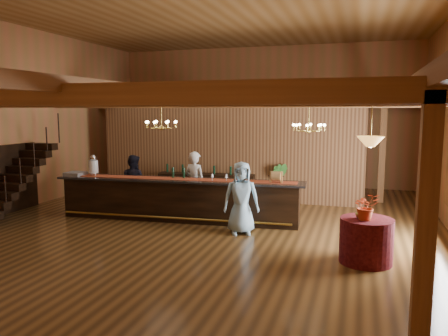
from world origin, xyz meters
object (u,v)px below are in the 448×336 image
(tasting_bar, at_px, (179,199))
(round_table, at_px, (366,241))
(pendant_lamp, at_px, (371,141))
(bartender, at_px, (195,183))
(chandelier_left, at_px, (161,124))
(chandelier_right, at_px, (309,127))
(guest, at_px, (241,198))
(raffle_drum, at_px, (276,176))
(backbar_shelf, at_px, (206,187))
(floor_plant, at_px, (277,183))
(staff_second, at_px, (133,182))
(beverage_dispenser, at_px, (93,166))

(tasting_bar, relative_size, round_table, 6.70)
(pendant_lamp, relative_size, bartender, 0.49)
(chandelier_left, distance_m, chandelier_right, 3.67)
(chandelier_right, height_order, bartender, chandelier_right)
(guest, bearing_deg, tasting_bar, 140.52)
(raffle_drum, height_order, backbar_shelf, raffle_drum)
(floor_plant, bearing_deg, tasting_bar, -125.49)
(raffle_drum, bearing_deg, chandelier_right, 5.32)
(pendant_lamp, distance_m, bartender, 5.60)
(raffle_drum, xyz_separation_m, chandelier_left, (-2.72, -1.02, 1.33))
(staff_second, bearing_deg, bartender, -176.92)
(round_table, xyz_separation_m, pendant_lamp, (0.00, 0.00, 1.96))
(beverage_dispenser, distance_m, staff_second, 1.33)
(chandelier_left, height_order, chandelier_right, same)
(chandelier_left, bearing_deg, raffle_drum, 20.52)
(backbar_shelf, relative_size, round_table, 3.12)
(backbar_shelf, height_order, bartender, bartender)
(raffle_drum, bearing_deg, round_table, -44.43)
(tasting_bar, relative_size, raffle_drum, 20.26)
(beverage_dispenser, bearing_deg, guest, -7.63)
(beverage_dispenser, bearing_deg, chandelier_right, 3.60)
(beverage_dispenser, bearing_deg, chandelier_left, -15.97)
(chandelier_left, height_order, floor_plant, chandelier_left)
(backbar_shelf, bearing_deg, round_table, -48.76)
(beverage_dispenser, xyz_separation_m, chandelier_left, (2.49, -0.71, 1.22))
(round_table, relative_size, staff_second, 0.62)
(chandelier_left, distance_m, guest, 2.70)
(chandelier_left, distance_m, floor_plant, 4.90)
(raffle_drum, height_order, chandelier_left, chandelier_left)
(tasting_bar, xyz_separation_m, beverage_dispenser, (-2.55, -0.15, 0.85))
(chandelier_right, xyz_separation_m, bartender, (-3.24, 0.49, -1.66))
(chandelier_right, bearing_deg, pendant_lamp, -57.54)
(tasting_bar, relative_size, chandelier_left, 8.61)
(staff_second, bearing_deg, chandelier_right, 178.76)
(round_table, bearing_deg, bartender, 149.64)
(chandelier_right, bearing_deg, guest, -146.13)
(chandelier_left, height_order, guest, chandelier_left)
(raffle_drum, distance_m, chandelier_left, 3.19)
(raffle_drum, distance_m, pendant_lamp, 3.28)
(beverage_dispenser, relative_size, staff_second, 0.36)
(beverage_dispenser, xyz_separation_m, pendant_lamp, (7.42, -1.86, 0.97))
(raffle_drum, relative_size, pendant_lamp, 0.38)
(raffle_drum, xyz_separation_m, chandelier_right, (0.79, 0.07, 1.26))
(round_table, distance_m, pendant_lamp, 1.96)
(raffle_drum, bearing_deg, pendant_lamp, -44.43)
(pendant_lamp, relative_size, staff_second, 0.54)
(round_table, height_order, floor_plant, floor_plant)
(pendant_lamp, distance_m, guest, 3.50)
(round_table, bearing_deg, backbar_shelf, 136.96)
(round_table, height_order, chandelier_left, chandelier_left)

